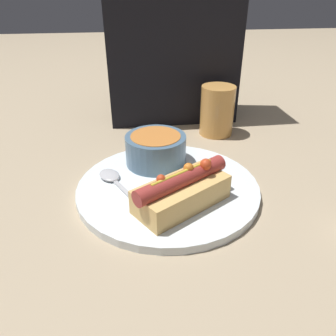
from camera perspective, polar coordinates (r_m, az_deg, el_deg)
The scene contains 7 objects.
ground_plane at distance 0.54m, azimuth 0.00°, elevation -4.05°, with size 4.00×4.00×0.00m, color tan.
dinner_plate at distance 0.54m, azimuth 0.00°, elevation -3.46°, with size 0.30×0.30×0.01m.
hot_dog at distance 0.48m, azimuth 2.45°, elevation -3.91°, with size 0.15×0.13×0.07m.
soup_bowl at distance 0.59m, azimuth -2.14°, elevation 3.47°, with size 0.11×0.11×0.05m.
spoon at distance 0.55m, azimuth -9.58°, elevation -1.82°, with size 0.08×0.13×0.01m.
drinking_glass at distance 0.74m, azimuth 8.55°, elevation 9.85°, with size 0.07×0.07×0.11m.
seated_diner at distance 0.81m, azimuth 0.71°, elevation 23.99°, with size 0.30×0.14×0.51m.
Camera 1 is at (-0.06, -0.45, 0.30)m, focal length 35.00 mm.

